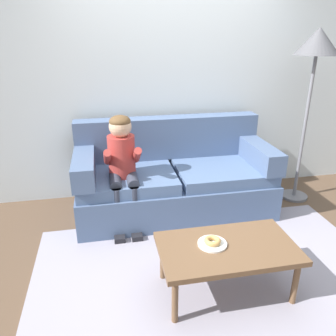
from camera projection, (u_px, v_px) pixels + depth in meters
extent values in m
plane|color=brown|center=(202.00, 254.00, 2.95)|extent=(10.00, 10.00, 0.00)
cube|color=silver|center=(170.00, 72.00, 3.69)|extent=(8.00, 0.10, 2.80)
cube|color=#9993A3|center=(211.00, 271.00, 2.72)|extent=(2.83, 1.71, 0.01)
cube|color=slate|center=(174.00, 195.00, 3.59)|extent=(2.01, 0.90, 0.38)
cube|color=slate|center=(127.00, 179.00, 3.36)|extent=(0.96, 0.74, 0.12)
cube|color=slate|center=(222.00, 171.00, 3.54)|extent=(0.96, 0.74, 0.12)
cube|color=slate|center=(168.00, 137.00, 3.70)|extent=(2.01, 0.20, 0.45)
cube|color=slate|center=(84.00, 164.00, 3.27)|extent=(0.20, 0.90, 0.22)
cube|color=slate|center=(257.00, 152.00, 3.59)|extent=(0.20, 0.90, 0.22)
cube|color=brown|center=(228.00, 248.00, 2.39)|extent=(0.98, 0.56, 0.04)
cylinder|color=brown|center=(175.00, 301.00, 2.19)|extent=(0.04, 0.04, 0.36)
cylinder|color=brown|center=(295.00, 283.00, 2.34)|extent=(0.04, 0.04, 0.36)
cylinder|color=brown|center=(163.00, 260.00, 2.59)|extent=(0.04, 0.04, 0.36)
cylinder|color=brown|center=(266.00, 247.00, 2.74)|extent=(0.04, 0.04, 0.36)
cylinder|color=#AD3833|center=(122.00, 156.00, 3.23)|extent=(0.26, 0.26, 0.40)
sphere|color=#DBAD89|center=(120.00, 126.00, 3.10)|extent=(0.21, 0.21, 0.21)
ellipsoid|color=brown|center=(120.00, 121.00, 3.08)|extent=(0.20, 0.20, 0.12)
cylinder|color=#333847|center=(115.00, 181.00, 3.15)|extent=(0.11, 0.30, 0.11)
cylinder|color=#333847|center=(118.00, 210.00, 3.10)|extent=(0.09, 0.09, 0.44)
cube|color=black|center=(119.00, 236.00, 3.15)|extent=(0.10, 0.20, 0.06)
cylinder|color=#AD3833|center=(107.00, 157.00, 3.09)|extent=(0.07, 0.29, 0.23)
cylinder|color=#333847|center=(132.00, 179.00, 3.18)|extent=(0.11, 0.30, 0.11)
cylinder|color=#333847|center=(135.00, 208.00, 3.13)|extent=(0.09, 0.09, 0.44)
cube|color=black|center=(136.00, 234.00, 3.18)|extent=(0.10, 0.20, 0.06)
cylinder|color=#AD3833|center=(137.00, 155.00, 3.14)|extent=(0.07, 0.29, 0.23)
cylinder|color=white|center=(212.00, 244.00, 2.39)|extent=(0.21, 0.21, 0.01)
torus|color=tan|center=(212.00, 241.00, 2.38)|extent=(0.17, 0.17, 0.04)
cube|color=blue|center=(260.00, 238.00, 3.12)|extent=(0.16, 0.09, 0.05)
cylinder|color=blue|center=(252.00, 239.00, 3.11)|extent=(0.06, 0.06, 0.05)
cylinder|color=blue|center=(269.00, 237.00, 3.14)|extent=(0.06, 0.06, 0.05)
cylinder|color=slate|center=(294.00, 196.00, 3.95)|extent=(0.30, 0.30, 0.03)
cylinder|color=slate|center=(304.00, 128.00, 3.64)|extent=(0.04, 0.04, 1.61)
cone|color=#4C4C51|center=(318.00, 41.00, 3.30)|extent=(0.44, 0.44, 0.26)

